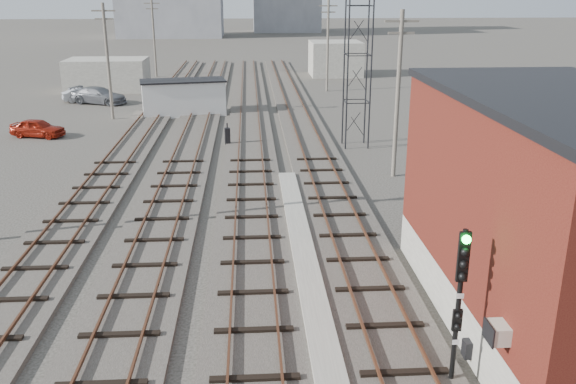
{
  "coord_description": "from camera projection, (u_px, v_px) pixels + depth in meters",
  "views": [
    {
      "loc": [
        -1.5,
        -4.3,
        10.0
      ],
      "look_at": [
        -0.01,
        18.97,
        2.2
      ],
      "focal_mm": 38.0,
      "sensor_mm": 36.0,
      "label": 1
    }
  ],
  "objects": [
    {
      "name": "car_silver",
      "position": [
        84.0,
        95.0,
        56.69
      ],
      "size": [
        4.07,
        2.66,
        1.27
      ],
      "primitive_type": "imported",
      "rotation": [
        0.0,
        0.0,
        1.95
      ],
      "color": "#A2A5AA",
      "rests_on": "ground"
    },
    {
      "name": "utility_pole_right_a",
      "position": [
        398.0,
        91.0,
        32.71
      ],
      "size": [
        1.8,
        0.24,
        9.0
      ],
      "color": "#595147",
      "rests_on": "ground"
    },
    {
      "name": "shed_right",
      "position": [
        335.0,
        58.0,
        73.5
      ],
      "size": [
        6.0,
        6.0,
        4.0
      ],
      "primitive_type": "cube",
      "color": "gray",
      "rests_on": "ground"
    },
    {
      "name": "utility_pole_right_b",
      "position": [
        328.0,
        43.0,
        61.1
      ],
      "size": [
        1.8,
        0.24,
        9.0
      ],
      "color": "#595147",
      "rests_on": "ground"
    },
    {
      "name": "track_mid_right",
      "position": [
        250.0,
        132.0,
        44.12
      ],
      "size": [
        3.2,
        90.0,
        0.39
      ],
      "color": "#332D28",
      "rests_on": "ground"
    },
    {
      "name": "track_left",
      "position": [
        138.0,
        134.0,
        43.64
      ],
      "size": [
        3.2,
        90.0,
        0.39
      ],
      "color": "#332D28",
      "rests_on": "ground"
    },
    {
      "name": "switch_stand",
      "position": [
        227.0,
        136.0,
        40.54
      ],
      "size": [
        0.4,
        0.4,
        1.46
      ],
      "rotation": [
        0.0,
        0.0,
        0.2
      ],
      "color": "black",
      "rests_on": "ground"
    },
    {
      "name": "signal_mast",
      "position": [
        460.0,
        295.0,
        15.34
      ],
      "size": [
        0.4,
        0.42,
        4.44
      ],
      "color": "gray",
      "rests_on": "ground"
    },
    {
      "name": "platform_curb",
      "position": [
        312.0,
        296.0,
        20.58
      ],
      "size": [
        0.9,
        28.0,
        0.26
      ],
      "primitive_type": "cube",
      "color": "gray",
      "rests_on": "ground"
    },
    {
      "name": "track_mid_left",
      "position": [
        194.0,
        133.0,
        43.88
      ],
      "size": [
        3.2,
        90.0,
        0.39
      ],
      "color": "#332D28",
      "rests_on": "ground"
    },
    {
      "name": "car_red",
      "position": [
        38.0,
        128.0,
        43.03
      ],
      "size": [
        4.08,
        2.49,
        1.3
      ],
      "primitive_type": "imported",
      "rotation": [
        0.0,
        0.0,
        1.3
      ],
      "color": "maroon",
      "rests_on": "ground"
    },
    {
      "name": "utility_pole_left_c",
      "position": [
        154.0,
        35.0,
        71.31
      ],
      "size": [
        1.8,
        0.24,
        9.0
      ],
      "color": "#595147",
      "rests_on": "ground"
    },
    {
      "name": "site_trailer",
      "position": [
        184.0,
        97.0,
        50.43
      ],
      "size": [
        7.32,
        4.19,
        2.9
      ],
      "rotation": [
        0.0,
        0.0,
        0.18
      ],
      "color": "white",
      "rests_on": "ground"
    },
    {
      "name": "car_grey",
      "position": [
        99.0,
        95.0,
        55.55
      ],
      "size": [
        5.59,
        3.83,
        1.5
      ],
      "primitive_type": "imported",
      "rotation": [
        0.0,
        0.0,
        1.2
      ],
      "color": "slate",
      "rests_on": "ground"
    },
    {
      "name": "utility_pole_left_b",
      "position": [
        108.0,
        59.0,
        47.65
      ],
      "size": [
        1.8,
        0.24,
        9.0
      ],
      "color": "#595147",
      "rests_on": "ground"
    },
    {
      "name": "lattice_tower",
      "position": [
        359.0,
        30.0,
        38.42
      ],
      "size": [
        1.6,
        1.6,
        15.0
      ],
      "color": "black",
      "rests_on": "ground"
    },
    {
      "name": "shed_left",
      "position": [
        108.0,
        75.0,
        62.64
      ],
      "size": [
        8.0,
        5.0,
        3.2
      ],
      "primitive_type": "cube",
      "color": "gray",
      "rests_on": "ground"
    },
    {
      "name": "brick_building",
      "position": [
        556.0,
        216.0,
        18.0
      ],
      "size": [
        6.54,
        12.2,
        7.22
      ],
      "color": "gray",
      "rests_on": "ground"
    },
    {
      "name": "ground",
      "position": [
        263.0,
        89.0,
        64.12
      ],
      "size": [
        320.0,
        320.0,
        0.0
      ],
      "primitive_type": "plane",
      "color": "#282621",
      "rests_on": "ground"
    },
    {
      "name": "track_right",
      "position": [
        305.0,
        132.0,
        44.37
      ],
      "size": [
        3.2,
        90.0,
        0.39
      ],
      "color": "#332D28",
      "rests_on": "ground"
    }
  ]
}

